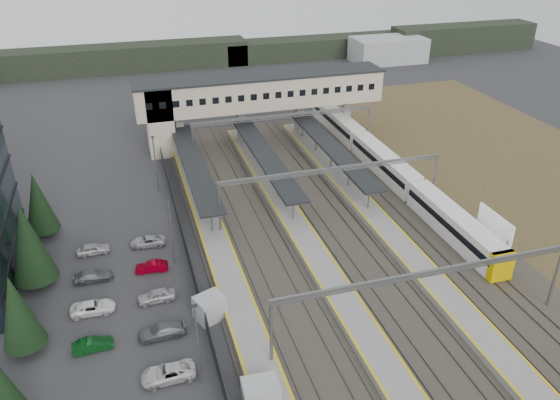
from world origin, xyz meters
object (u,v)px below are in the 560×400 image
object	(u,v)px
train	(385,165)
billboard	(495,227)
relay_cabin_near	(261,394)
relay_cabin_far	(210,307)
footbridge	(244,96)

from	to	relation	value
train	billboard	size ratio (longest dim) A/B	9.18
relay_cabin_near	billboard	world-z (taller)	billboard
relay_cabin_near	train	world-z (taller)	train
relay_cabin_near	train	xyz separation A→B (m)	(27.88, 35.06, 0.68)
relay_cabin_far	footbridge	xyz separation A→B (m)	(13.52, 42.19, 6.73)
relay_cabin_far	billboard	bearing A→B (deg)	3.53
footbridge	billboard	size ratio (longest dim) A/B	6.83
relay_cabin_near	train	distance (m)	44.80
relay_cabin_far	train	bearing A→B (deg)	38.41
billboard	relay_cabin_near	bearing A→B (deg)	-156.14
relay_cabin_far	billboard	world-z (taller)	billboard
relay_cabin_near	train	bearing A→B (deg)	51.51
relay_cabin_far	billboard	size ratio (longest dim) A/B	0.55
relay_cabin_far	footbridge	bearing A→B (deg)	72.23
footbridge	train	size ratio (longest dim) A/B	0.74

